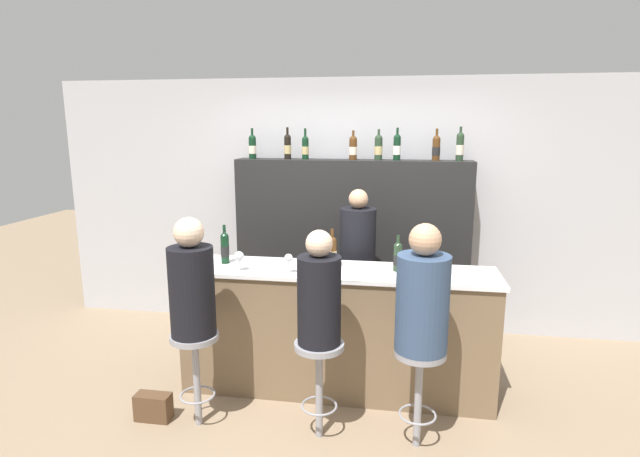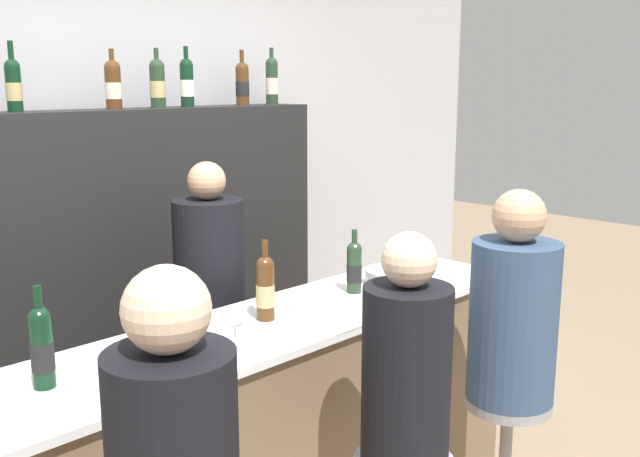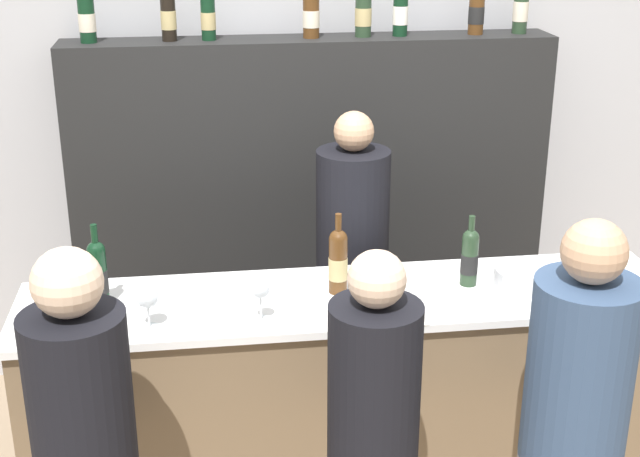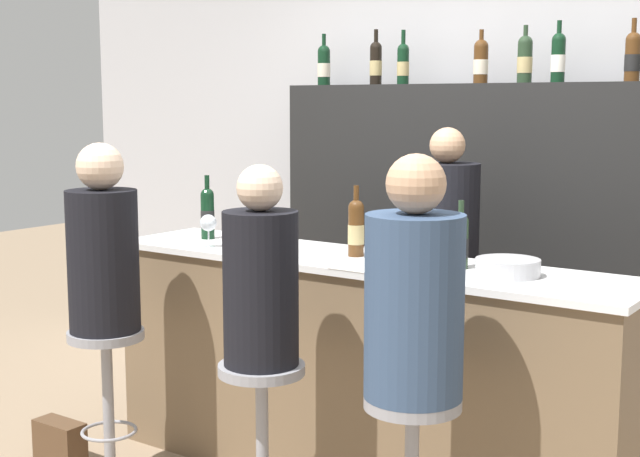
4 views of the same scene
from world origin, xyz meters
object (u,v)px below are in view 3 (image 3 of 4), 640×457
object	(u,v)px
wine_bottle_backbar_4	(363,10)
wine_glass_1	(260,292)
wine_bottle_backbar_7	(521,4)
wine_bottle_counter_2	(470,256)
wine_bottle_backbar_6	(477,8)
wine_bottle_counter_1	(338,260)
guest_seated_middle	(374,382)
guest_seated_right	(581,361)
wine_bottle_backbar_2	(208,14)
metal_bowl	(527,277)
bartender	(352,295)
guest_seated_left	(80,395)
wine_bottle_backbar_3	(311,12)
wine_glass_0	(147,298)
wine_bottle_backbar_5	(401,8)
wine_bottle_backbar_0	(86,15)
wine_bottle_counter_0	(98,273)
wine_bottle_backbar_1	(168,13)

from	to	relation	value
wine_bottle_backbar_4	wine_glass_1	world-z (taller)	wine_bottle_backbar_4
wine_bottle_backbar_7	wine_bottle_counter_2	bearing A→B (deg)	-115.50
wine_bottle_backbar_6	wine_glass_1	bearing A→B (deg)	-130.42
wine_bottle_counter_1	wine_bottle_backbar_6	bearing A→B (deg)	53.82
wine_bottle_counter_1	guest_seated_middle	bearing A→B (deg)	-89.34
wine_bottle_backbar_6	guest_seated_right	xyz separation A→B (m)	(-0.16, -1.83, -0.86)
wine_bottle_backbar_7	wine_glass_1	distance (m)	2.07
wine_bottle_backbar_2	metal_bowl	size ratio (longest dim) A/B	1.18
guest_seated_right	bartender	world-z (taller)	bartender
wine_bottle_backbar_7	guest_seated_left	bearing A→B (deg)	-136.59
wine_bottle_backbar_3	wine_glass_0	world-z (taller)	wine_bottle_backbar_3
wine_bottle_backbar_7	bartender	bearing A→B (deg)	-147.31
wine_bottle_backbar_7	metal_bowl	bearing A→B (deg)	-105.28
wine_bottle_backbar_7	wine_bottle_backbar_5	bearing A→B (deg)	180.00
wine_bottle_backbar_2	wine_glass_1	xyz separation A→B (m)	(0.12, -1.34, -0.78)
wine_bottle_backbar_5	guest_seated_left	size ratio (longest dim) A/B	0.37
wine_bottle_backbar_2	guest_seated_right	world-z (taller)	wine_bottle_backbar_2
wine_bottle_counter_1	wine_glass_1	bearing A→B (deg)	-147.22
wine_bottle_backbar_0	wine_bottle_backbar_2	bearing A→B (deg)	0.00
wine_bottle_backbar_5	metal_bowl	distance (m)	1.49
wine_bottle_backbar_5	wine_bottle_backbar_6	world-z (taller)	wine_bottle_backbar_5
wine_bottle_backbar_4	guest_seated_middle	bearing A→B (deg)	-98.83
wine_bottle_backbar_2	bartender	bearing A→B (deg)	-44.88
wine_bottle_backbar_4	wine_glass_0	world-z (taller)	wine_bottle_backbar_4
wine_bottle_backbar_7	wine_glass_1	world-z (taller)	wine_bottle_backbar_7
wine_bottle_counter_0	wine_bottle_counter_1	size ratio (longest dim) A/B	1.01
wine_bottle_backbar_0	wine_glass_1	bearing A→B (deg)	-63.67
wine_bottle_backbar_0	guest_seated_left	bearing A→B (deg)	-87.07
wine_bottle_backbar_0	wine_bottle_backbar_5	size ratio (longest dim) A/B	0.98
wine_bottle_counter_1	wine_bottle_backbar_2	world-z (taller)	wine_bottle_backbar_2
wine_bottle_backbar_4	bartender	size ratio (longest dim) A/B	0.19
wine_bottle_backbar_1	wine_bottle_backbar_7	size ratio (longest dim) A/B	0.98
wine_bottle_counter_1	bartender	world-z (taller)	bartender
wine_bottle_backbar_7	wine_glass_0	size ratio (longest dim) A/B	2.05
wine_bottle_backbar_6	wine_glass_1	world-z (taller)	wine_bottle_backbar_6
wine_bottle_backbar_1	metal_bowl	bearing A→B (deg)	-41.38
wine_glass_0	metal_bowl	bearing A→B (deg)	6.45
wine_bottle_counter_2	guest_seated_left	distance (m)	1.55
guest_seated_middle	wine_bottle_backbar_3	bearing A→B (deg)	88.81
wine_bottle_backbar_0	guest_seated_left	size ratio (longest dim) A/B	0.37
wine_bottle_backbar_6	guest_seated_left	bearing A→B (deg)	-133.16
wine_bottle_backbar_6	wine_bottle_backbar_4	bearing A→B (deg)	180.00
bartender	wine_bottle_backbar_7	bearing A→B (deg)	32.69
wine_bottle_backbar_1	wine_bottle_backbar_7	xyz separation A→B (m)	(1.67, -0.00, 0.01)
wine_bottle_counter_0	guest_seated_left	distance (m)	0.69
wine_bottle_backbar_4	bartender	bearing A→B (deg)	-103.48
wine_bottle_counter_0	wine_glass_1	size ratio (longest dim) A/B	2.09
wine_bottle_counter_0	wine_bottle_counter_2	xyz separation A→B (m)	(1.39, 0.00, -0.01)
wine_bottle_backbar_5	wine_bottle_backbar_2	bearing A→B (deg)	-180.00
wine_bottle_counter_1	wine_bottle_counter_2	bearing A→B (deg)	0.00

